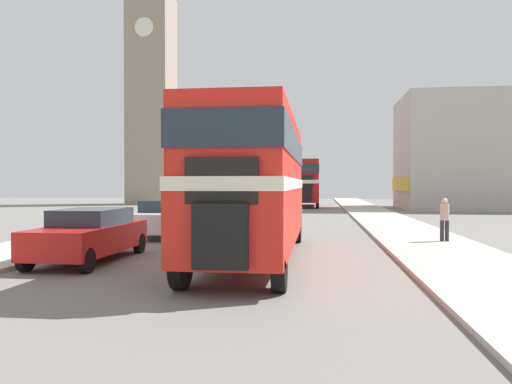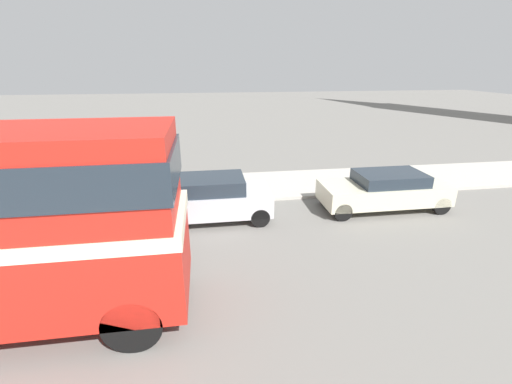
{
  "view_description": "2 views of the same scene",
  "coord_description": "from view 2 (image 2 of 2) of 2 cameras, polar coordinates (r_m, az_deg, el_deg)",
  "views": [
    {
      "loc": [
        2.77,
        -14.91,
        2.22
      ],
      "look_at": [
        0.94,
        -0.32,
        1.98
      ],
      "focal_mm": 35.0,
      "sensor_mm": 36.0,
      "label": 1
    },
    {
      "loc": [
        7.36,
        5.52,
        5.11
      ],
      "look_at": [
        0.0,
        6.62,
        2.31
      ],
      "focal_mm": 24.0,
      "sensor_mm": 36.0,
      "label": 2
    }
  ],
  "objects": [
    {
      "name": "sidewalk_left",
      "position": [
        15.98,
        -28.21,
        -0.38
      ],
      "size": [
        3.5,
        120.0,
        0.12
      ],
      "color": "#B7B2A8",
      "rests_on": "ground_plane"
    },
    {
      "name": "car_parked_mid",
      "position": [
        11.83,
        -8.37,
        -1.03
      ],
      "size": [
        1.84,
        4.49,
        1.54
      ],
      "color": "silver",
      "rests_on": "ground_plane"
    },
    {
      "name": "car_parked_far",
      "position": [
        13.51,
        20.63,
        0.34
      ],
      "size": [
        1.8,
        4.62,
        1.4
      ],
      "color": "beige",
      "rests_on": "ground_plane"
    }
  ]
}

